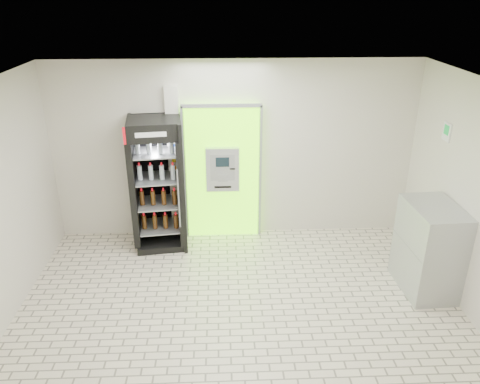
{
  "coord_description": "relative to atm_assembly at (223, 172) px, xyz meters",
  "views": [
    {
      "loc": [
        -0.22,
        -4.87,
        4.02
      ],
      "look_at": [
        0.04,
        1.2,
        1.33
      ],
      "focal_mm": 35.0,
      "sensor_mm": 36.0,
      "label": 1
    }
  ],
  "objects": [
    {
      "name": "ground",
      "position": [
        0.2,
        -2.41,
        -1.17
      ],
      "size": [
        6.0,
        6.0,
        0.0
      ],
      "primitive_type": "plane",
      "color": "beige",
      "rests_on": "ground"
    },
    {
      "name": "room_shell",
      "position": [
        0.2,
        -2.41,
        0.67
      ],
      "size": [
        6.0,
        6.0,
        6.0
      ],
      "color": "beige",
      "rests_on": "ground"
    },
    {
      "name": "atm_assembly",
      "position": [
        0.0,
        0.0,
        0.0
      ],
      "size": [
        1.3,
        0.24,
        2.33
      ],
      "color": "#6CF009",
      "rests_on": "ground"
    },
    {
      "name": "pillar",
      "position": [
        -0.78,
        0.04,
        0.13
      ],
      "size": [
        0.22,
        0.11,
        2.6
      ],
      "color": "silver",
      "rests_on": "ground"
    },
    {
      "name": "beverage_cooler",
      "position": [
        -1.04,
        -0.28,
        -0.13
      ],
      "size": [
        0.9,
        0.84,
        2.17
      ],
      "rotation": [
        0.0,
        0.0,
        0.12
      ],
      "color": "black",
      "rests_on": "ground"
    },
    {
      "name": "steel_cabinet",
      "position": [
        2.87,
        -1.75,
        -0.52
      ],
      "size": [
        0.7,
        1.01,
        1.3
      ],
      "rotation": [
        0.0,
        0.0,
        0.05
      ],
      "color": "#A6A9AE",
      "rests_on": "ground"
    },
    {
      "name": "exit_sign",
      "position": [
        3.19,
        -1.01,
        0.95
      ],
      "size": [
        0.02,
        0.22,
        0.26
      ],
      "color": "white",
      "rests_on": "room_shell"
    }
  ]
}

